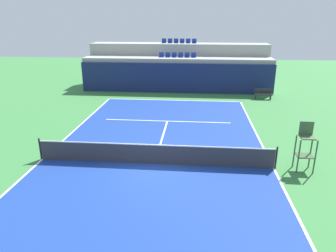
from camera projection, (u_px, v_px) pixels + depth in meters
ground_plane at (154, 164)px, 14.59m from camera, size 80.00×80.00×0.00m
court_surface at (154, 164)px, 14.59m from camera, size 11.00×24.00×0.01m
baseline_far at (174, 100)px, 25.83m from camera, size 11.00×0.10×0.00m
sideline_left at (43, 159)px, 15.07m from camera, size 0.10×24.00×0.00m
sideline_right at (274, 169)px, 14.11m from camera, size 0.10×24.00×0.00m
service_line_far at (167, 121)px, 20.61m from camera, size 8.26×0.10×0.00m
centre_service_line at (162, 139)px, 17.60m from camera, size 0.10×6.40×0.00m
back_wall at (176, 78)px, 28.09m from camera, size 17.32×0.30×2.65m
stands_tier_lower at (177, 74)px, 29.31m from camera, size 17.32×2.40×3.01m
stands_tier_upper at (179, 64)px, 31.38m from camera, size 17.32×2.40×4.11m
seating_row_lower at (177, 56)px, 28.86m from camera, size 3.43×0.44×0.44m
seating_row_upper at (179, 42)px, 30.76m from camera, size 3.43×0.44×0.44m
tennis_net at (154, 154)px, 14.43m from camera, size 11.08×0.08×1.07m
umpire_chair at (306, 145)px, 13.67m from camera, size 0.76×0.66×2.20m
player_bench at (263, 93)px, 26.14m from camera, size 1.50×0.40×0.85m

